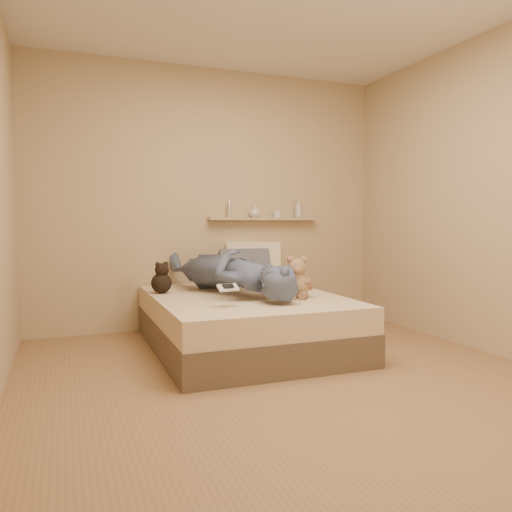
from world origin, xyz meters
name	(u,v)px	position (x,y,z in m)	size (l,w,h in m)	color
room	(291,187)	(0.00, 0.00, 1.30)	(3.80, 3.80, 3.80)	#916B4B
bed	(244,321)	(0.00, 0.93, 0.22)	(1.50, 1.90, 0.45)	brown
game_console	(228,287)	(-0.31, 0.43, 0.59)	(0.17, 0.10, 0.06)	silver
teddy_bear	(297,280)	(0.36, 0.65, 0.59)	(0.27, 0.28, 0.34)	tan
dark_plush	(162,280)	(-0.63, 1.29, 0.57)	(0.18, 0.18, 0.28)	black
pillow_cream	(253,263)	(0.40, 1.76, 0.65)	(0.55, 0.16, 0.40)	beige
pillow_grey	(245,267)	(0.26, 1.62, 0.62)	(0.50, 0.14, 0.34)	slate
person	(230,271)	(-0.08, 1.07, 0.65)	(0.60, 1.64, 0.39)	#495474
wall_shelf	(264,219)	(0.55, 1.84, 1.10)	(1.20, 0.12, 0.03)	tan
shelf_bottles	(273,210)	(0.65, 1.84, 1.19)	(0.85, 0.14, 0.20)	silver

